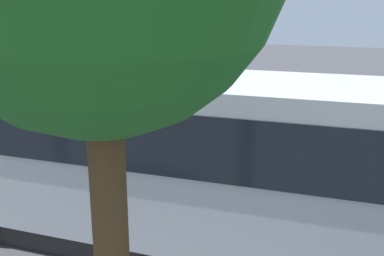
# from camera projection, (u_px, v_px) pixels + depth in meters

# --- Properties ---
(ground_plane) EXTENTS (80.00, 80.00, 0.00)m
(ground_plane) POSITION_uv_depth(u_px,v_px,m) (188.00, 163.00, 13.16)
(ground_plane) COLOR #424247
(tour_bus) EXTENTS (10.59, 3.10, 3.25)m
(tour_bus) POSITION_uv_depth(u_px,v_px,m) (177.00, 163.00, 8.33)
(tour_bus) COLOR silver
(tour_bus) RESTS_ON ground_plane
(spectator_far_left) EXTENTS (0.57, 0.33, 1.66)m
(spectator_far_left) POSITION_uv_depth(u_px,v_px,m) (351.00, 170.00, 9.87)
(spectator_far_left) COLOR black
(spectator_far_left) RESTS_ON ground_plane
(spectator_left) EXTENTS (0.58, 0.36, 1.68)m
(spectator_left) POSITION_uv_depth(u_px,v_px,m) (281.00, 166.00, 10.10)
(spectator_left) COLOR #473823
(spectator_left) RESTS_ON ground_plane
(spectator_centre) EXTENTS (0.58, 0.36, 1.77)m
(spectator_centre) POSITION_uv_depth(u_px,v_px,m) (233.00, 156.00, 10.52)
(spectator_centre) COLOR black
(spectator_centre) RESTS_ON ground_plane
(spectator_right) EXTENTS (0.58, 0.34, 1.77)m
(spectator_right) POSITION_uv_depth(u_px,v_px,m) (183.00, 144.00, 11.45)
(spectator_right) COLOR #473823
(spectator_right) RESTS_ON ground_plane
(spectator_far_right) EXTENTS (0.57, 0.32, 1.71)m
(spectator_far_right) POSITION_uv_depth(u_px,v_px,m) (142.00, 143.00, 11.70)
(spectator_far_right) COLOR black
(spectator_far_right) RESTS_ON ground_plane
(parked_motorcycle_silver) EXTENTS (2.03, 0.69, 0.99)m
(parked_motorcycle_silver) POSITION_uv_depth(u_px,v_px,m) (102.00, 165.00, 11.58)
(parked_motorcycle_silver) COLOR black
(parked_motorcycle_silver) RESTS_ON ground_plane
(stunt_motorcycle) EXTENTS (2.02, 0.69, 1.66)m
(stunt_motorcycle) POSITION_uv_depth(u_px,v_px,m) (125.00, 106.00, 15.93)
(stunt_motorcycle) COLOR black
(stunt_motorcycle) RESTS_ON ground_plane
(traffic_cone) EXTENTS (0.34, 0.34, 0.63)m
(traffic_cone) POSITION_uv_depth(u_px,v_px,m) (173.00, 130.00, 15.45)
(traffic_cone) COLOR orange
(traffic_cone) RESTS_ON ground_plane
(bay_line_a) EXTENTS (0.12, 4.17, 0.01)m
(bay_line_a) POSITION_uv_depth(u_px,v_px,m) (372.00, 170.00, 12.58)
(bay_line_a) COLOR white
(bay_line_a) RESTS_ON ground_plane
(bay_line_b) EXTENTS (0.12, 4.34, 0.01)m
(bay_line_b) POSITION_uv_depth(u_px,v_px,m) (276.00, 158.00, 13.57)
(bay_line_b) COLOR white
(bay_line_b) RESTS_ON ground_plane
(bay_line_c) EXTENTS (0.12, 4.30, 0.01)m
(bay_line_c) POSITION_uv_depth(u_px,v_px,m) (193.00, 148.00, 14.55)
(bay_line_c) COLOR white
(bay_line_c) RESTS_ON ground_plane
(bay_line_d) EXTENTS (0.12, 4.94, 0.01)m
(bay_line_d) POSITION_uv_depth(u_px,v_px,m) (121.00, 139.00, 15.54)
(bay_line_d) COLOR white
(bay_line_d) RESTS_ON ground_plane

